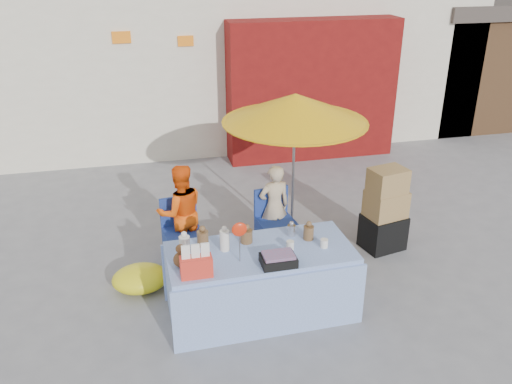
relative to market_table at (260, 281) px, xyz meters
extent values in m
plane|color=slate|center=(-0.08, 0.46, -0.41)|extent=(80.00, 80.00, 0.00)
cube|color=silver|center=(-0.08, 7.46, 1.84)|extent=(12.00, 5.00, 4.50)
cube|color=maroon|center=(2.12, 4.66, 0.89)|extent=(3.20, 0.60, 2.60)
cube|color=#4C331E|center=(6.42, 6.46, 0.79)|extent=(2.60, 3.00, 2.40)
cube|color=#3F3833|center=(6.42, 6.46, 2.14)|extent=(2.80, 3.20, 0.30)
cube|color=orange|center=(-1.28, 4.94, 1.94)|extent=(0.32, 0.04, 0.20)
cube|color=orange|center=(-0.18, 4.94, 1.84)|extent=(0.28, 0.04, 0.18)
cube|color=#99B9F5|center=(0.01, 0.00, -0.01)|extent=(2.04, 0.95, 0.80)
cube|color=#99B9F5|center=(0.02, -0.46, -0.04)|extent=(2.07, 0.08, 0.74)
cube|color=#99B9F5|center=(0.00, 0.47, -0.04)|extent=(2.07, 0.08, 0.74)
cylinder|color=white|center=(-0.79, 0.14, 0.48)|extent=(0.12, 0.12, 0.19)
cylinder|color=brown|center=(-0.58, 0.26, 0.47)|extent=(0.13, 0.13, 0.17)
cylinder|color=white|center=(-0.37, 0.10, 0.50)|extent=(0.11, 0.11, 0.23)
cylinder|color=brown|center=(-0.10, 0.21, 0.46)|extent=(0.14, 0.14, 0.15)
cylinder|color=#B2B2B7|center=(0.43, 0.25, 0.45)|extent=(0.10, 0.10, 0.13)
cylinder|color=brown|center=(0.59, 0.12, 0.47)|extent=(0.12, 0.12, 0.16)
cylinder|color=white|center=(0.33, -0.04, 0.44)|extent=(0.09, 0.09, 0.10)
cylinder|color=white|center=(0.70, -0.09, 0.44)|extent=(0.09, 0.09, 0.10)
sphere|color=brown|center=(-0.86, -0.12, 0.47)|extent=(0.16, 0.16, 0.16)
ellipsoid|color=red|center=(-0.25, -0.16, 0.77)|extent=(0.16, 0.06, 0.16)
cube|color=red|center=(-0.73, -0.33, 0.49)|extent=(0.32, 0.16, 0.21)
cube|color=black|center=(0.12, -0.31, 0.44)|extent=(0.37, 0.26, 0.10)
cube|color=navy|center=(-0.72, 1.25, -0.18)|extent=(0.54, 0.52, 0.45)
cube|color=navy|center=(-0.74, 1.47, 0.24)|extent=(0.48, 0.10, 0.40)
cube|color=navy|center=(0.53, 1.25, -0.18)|extent=(0.54, 0.52, 0.45)
cube|color=navy|center=(0.51, 1.47, 0.24)|extent=(0.48, 0.10, 0.40)
imported|color=#FF580D|center=(-0.72, 1.40, 0.24)|extent=(0.69, 0.57, 1.31)
imported|color=#C5AE8B|center=(0.53, 1.40, 0.19)|extent=(0.47, 0.34, 1.19)
cylinder|color=gray|center=(0.83, 1.55, 0.59)|extent=(0.04, 0.04, 2.00)
cone|color=#E1A20B|center=(0.83, 1.55, 1.49)|extent=(1.90, 1.90, 0.38)
cylinder|color=#E1A20B|center=(0.83, 1.55, 1.31)|extent=(1.90, 1.90, 0.02)
cube|color=black|center=(1.97, 1.01, -0.17)|extent=(0.61, 0.54, 0.48)
cube|color=#997445|center=(1.97, 1.01, 0.25)|extent=(0.57, 0.48, 0.37)
cube|color=#997445|center=(1.95, 0.99, 0.60)|extent=(0.52, 0.44, 0.33)
ellipsoid|color=yellow|center=(-1.30, 0.74, -0.26)|extent=(0.76, 0.65, 0.31)
camera|label=1|loc=(-1.19, -4.91, 3.41)|focal=38.00mm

